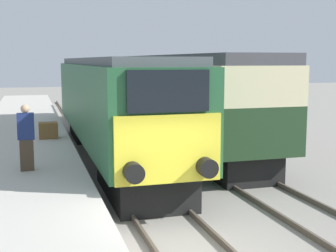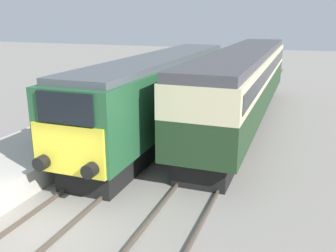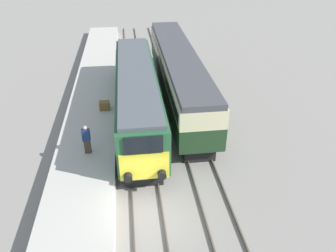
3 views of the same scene
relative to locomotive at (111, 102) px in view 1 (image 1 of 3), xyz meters
name	(u,v)px [view 1 (image 1 of 3)]	position (x,y,z in m)	size (l,w,h in m)	color
platform_left	(22,160)	(-3.30, -1.41, -1.76)	(3.50, 50.00, 0.82)	#B7B2A8
rails_near_track	(137,186)	(0.00, -4.41, -2.10)	(1.51, 60.00, 0.14)	#4C4238
rails_far_track	(242,178)	(3.40, -4.41, -2.10)	(1.50, 60.00, 0.14)	#4C4238
locomotive	(111,102)	(0.00, 0.00, 0.00)	(2.70, 15.86, 3.85)	black
passenger_carriage	(172,89)	(3.40, 3.22, 0.24)	(2.75, 18.14, 3.97)	black
person_on_platform	(26,138)	(-3.09, -4.75, -0.46)	(0.44, 0.26, 1.78)	#473828
luggage_crate	(48,130)	(-2.34, 0.50, -1.05)	(0.70, 0.56, 0.60)	brown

